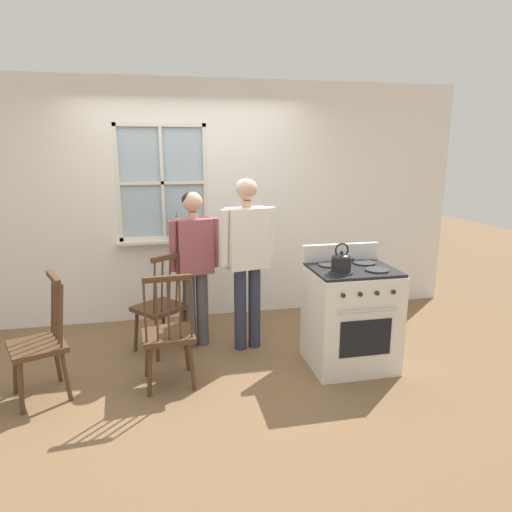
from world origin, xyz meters
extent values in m
plane|color=brown|center=(0.00, 0.00, 0.00)|extent=(16.00, 16.00, 0.00)
cube|color=white|center=(1.70, 1.40, 1.35)|extent=(3.01, 0.06, 2.70)
cube|color=white|center=(-0.31, 1.40, 0.47)|extent=(0.99, 0.06, 0.94)
cube|color=white|center=(-0.31, 1.40, 2.46)|extent=(0.99, 0.06, 0.48)
cube|color=silver|center=(-0.31, 1.32, 0.93)|extent=(1.05, 0.10, 0.03)
cube|color=#9EB7C6|center=(-0.31, 1.41, 1.58)|extent=(0.93, 0.01, 1.22)
cube|color=silver|center=(-0.31, 1.38, 1.58)|extent=(0.04, 0.02, 1.28)
cube|color=silver|center=(-0.31, 1.38, 1.58)|extent=(0.99, 0.02, 0.04)
cube|color=silver|center=(-0.78, 1.38, 1.58)|extent=(0.04, 0.03, 1.28)
cube|color=silver|center=(0.17, 1.38, 1.58)|extent=(0.04, 0.03, 1.28)
cube|color=silver|center=(-0.31, 1.38, 2.20)|extent=(0.99, 0.03, 0.04)
cube|color=silver|center=(-0.31, 1.38, 0.96)|extent=(0.99, 0.03, 0.04)
cube|color=#4C331E|center=(-0.40, 0.49, 0.44)|extent=(0.58, 0.57, 0.04)
cylinder|color=#4C331E|center=(-0.37, 0.72, 0.21)|extent=(0.06, 0.09, 0.42)
cylinder|color=#4C331E|center=(-0.63, 0.50, 0.21)|extent=(0.09, 0.06, 0.42)
cylinder|color=#4C331E|center=(-0.17, 0.47, 0.21)|extent=(0.09, 0.06, 0.42)
cylinder|color=#4C331E|center=(-0.43, 0.26, 0.21)|extent=(0.06, 0.09, 0.42)
cylinder|color=#4C331E|center=(-0.15, 0.47, 0.70)|extent=(0.06, 0.07, 0.52)
cylinder|color=#4C331E|center=(-0.23, 0.41, 0.70)|extent=(0.06, 0.07, 0.52)
cylinder|color=#4C331E|center=(-0.30, 0.35, 0.70)|extent=(0.06, 0.07, 0.52)
cylinder|color=#4C331E|center=(-0.37, 0.30, 0.70)|extent=(0.06, 0.07, 0.52)
cylinder|color=#4C331E|center=(-0.44, 0.24, 0.70)|extent=(0.06, 0.07, 0.52)
cube|color=#4C331E|center=(-0.30, 0.35, 0.98)|extent=(0.32, 0.27, 0.04)
cube|color=#4C331E|center=(-0.34, -0.20, 0.44)|extent=(0.45, 0.43, 0.04)
cylinder|color=#4C331E|center=(-0.18, -0.03, 0.21)|extent=(0.07, 0.07, 0.42)
cylinder|color=#4C331E|center=(-0.52, -0.05, 0.21)|extent=(0.07, 0.07, 0.42)
cylinder|color=#4C331E|center=(-0.15, -0.35, 0.21)|extent=(0.07, 0.07, 0.42)
cylinder|color=#4C331E|center=(-0.49, -0.37, 0.21)|extent=(0.07, 0.07, 0.42)
cylinder|color=#4C331E|center=(-0.14, -0.36, 0.70)|extent=(0.02, 0.07, 0.52)
cylinder|color=#4C331E|center=(-0.23, -0.36, 0.70)|extent=(0.02, 0.07, 0.52)
cylinder|color=#4C331E|center=(-0.32, -0.37, 0.70)|extent=(0.02, 0.07, 0.52)
cylinder|color=#4C331E|center=(-0.41, -0.38, 0.70)|extent=(0.02, 0.07, 0.52)
cylinder|color=#4C331E|center=(-0.50, -0.38, 0.70)|extent=(0.02, 0.07, 0.52)
cube|color=#4C331E|center=(-0.32, -0.37, 0.98)|extent=(0.38, 0.07, 0.04)
cube|color=#4C331E|center=(-1.35, -0.22, 0.44)|extent=(0.53, 0.54, 0.04)
cylinder|color=#4C331E|center=(-1.56, -0.12, 0.21)|extent=(0.08, 0.06, 0.42)
cylinder|color=#4C331E|center=(-1.43, -0.44, 0.21)|extent=(0.06, 0.08, 0.42)
cylinder|color=#4C331E|center=(-1.26, 0.00, 0.21)|extent=(0.06, 0.08, 0.42)
cylinder|color=#4C331E|center=(-1.14, -0.31, 0.21)|extent=(0.08, 0.06, 0.42)
cylinder|color=#4C331E|center=(-1.26, 0.01, 0.70)|extent=(0.07, 0.04, 0.52)
cylinder|color=#4C331E|center=(-1.23, -0.07, 0.70)|extent=(0.07, 0.04, 0.52)
cylinder|color=#4C331E|center=(-1.19, -0.15, 0.70)|extent=(0.07, 0.04, 0.52)
cylinder|color=#4C331E|center=(-1.16, -0.24, 0.70)|extent=(0.07, 0.04, 0.52)
cylinder|color=#4C331E|center=(-1.12, -0.32, 0.70)|extent=(0.07, 0.04, 0.52)
cube|color=#4C331E|center=(-1.19, -0.15, 0.98)|extent=(0.18, 0.37, 0.04)
cylinder|color=#4C4C51|center=(-0.11, 0.51, 0.38)|extent=(0.12, 0.12, 0.76)
cylinder|color=#4C4C51|center=(0.02, 0.54, 0.38)|extent=(0.12, 0.12, 0.76)
cube|color=#934C56|center=(-0.04, 0.53, 1.03)|extent=(0.38, 0.28, 0.54)
cylinder|color=#934C56|center=(-0.24, 0.46, 1.05)|extent=(0.10, 0.12, 0.50)
cylinder|color=#934C56|center=(0.17, 0.55, 1.05)|extent=(0.10, 0.12, 0.50)
cylinder|color=tan|center=(-0.04, 0.53, 1.33)|extent=(0.10, 0.10, 0.07)
sphere|color=tan|center=(-0.04, 0.53, 1.46)|extent=(0.19, 0.19, 0.19)
ellipsoid|color=black|center=(-0.05, 0.54, 1.48)|extent=(0.20, 0.20, 0.16)
cylinder|color=#2D3347|center=(0.38, 0.35, 0.41)|extent=(0.12, 0.12, 0.83)
cylinder|color=#2D3347|center=(0.53, 0.38, 0.41)|extent=(0.12, 0.12, 0.83)
cube|color=white|center=(0.45, 0.36, 1.12)|extent=(0.43, 0.29, 0.58)
cylinder|color=white|center=(0.23, 0.30, 1.14)|extent=(0.10, 0.13, 0.54)
cylinder|color=white|center=(0.69, 0.40, 1.14)|extent=(0.10, 0.13, 0.54)
cylinder|color=tan|center=(0.45, 0.36, 1.45)|extent=(0.10, 0.10, 0.07)
sphere|color=tan|center=(0.45, 0.36, 1.58)|extent=(0.20, 0.20, 0.20)
ellipsoid|color=silver|center=(0.45, 0.38, 1.60)|extent=(0.20, 0.20, 0.16)
cube|color=white|center=(1.30, -0.20, 0.45)|extent=(0.74, 0.64, 0.90)
cube|color=black|center=(1.30, -0.20, 0.91)|extent=(0.73, 0.61, 0.02)
cylinder|color=#2D2D30|center=(1.13, -0.32, 0.93)|extent=(0.20, 0.20, 0.02)
cylinder|color=#2D2D30|center=(1.46, -0.32, 0.93)|extent=(0.20, 0.20, 0.02)
cylinder|color=#2D2D30|center=(1.13, -0.07, 0.93)|extent=(0.20, 0.20, 0.02)
cylinder|color=#2D2D30|center=(1.46, -0.07, 0.93)|extent=(0.20, 0.20, 0.02)
cube|color=white|center=(1.30, 0.09, 1.00)|extent=(0.74, 0.06, 0.16)
cube|color=black|center=(1.30, -0.52, 0.40)|extent=(0.46, 0.01, 0.32)
cylinder|color=silver|center=(1.30, -0.54, 0.65)|extent=(0.52, 0.02, 0.02)
cylinder|color=#232326|center=(1.07, -0.53, 0.79)|extent=(0.04, 0.02, 0.04)
cylinder|color=#232326|center=(1.22, -0.53, 0.79)|extent=(0.04, 0.02, 0.04)
cylinder|color=#232326|center=(1.37, -0.53, 0.79)|extent=(0.04, 0.02, 0.04)
cylinder|color=#232326|center=(1.52, -0.53, 0.79)|extent=(0.04, 0.02, 0.04)
cylinder|color=black|center=(1.13, -0.32, 1.00)|extent=(0.17, 0.17, 0.12)
ellipsoid|color=black|center=(1.13, -0.32, 1.06)|extent=(0.16, 0.16, 0.07)
sphere|color=black|center=(1.13, -0.32, 1.10)|extent=(0.03, 0.03, 0.03)
cylinder|color=black|center=(1.21, -0.32, 1.02)|extent=(0.08, 0.03, 0.07)
torus|color=black|center=(1.13, -0.32, 1.12)|extent=(0.12, 0.01, 0.12)
cylinder|color=#935B3D|center=(-0.18, 1.31, 0.99)|extent=(0.12, 0.12, 0.09)
cylinder|color=#33261C|center=(-0.18, 1.31, 1.02)|extent=(0.11, 0.11, 0.01)
cone|color=#2D7038|center=(-0.16, 1.32, 1.15)|extent=(0.07, 0.05, 0.24)
cone|color=#2D7038|center=(-0.18, 1.33, 1.08)|extent=(0.05, 0.06, 0.11)
cone|color=#2D7038|center=(-0.19, 1.30, 1.15)|extent=(0.10, 0.07, 0.25)
cone|color=#2D7038|center=(-0.17, 1.29, 1.08)|extent=(0.04, 0.05, 0.11)
camera|label=1|loc=(-0.36, -3.83, 1.96)|focal=32.00mm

